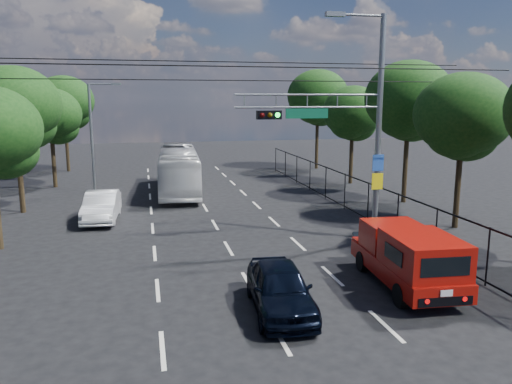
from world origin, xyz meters
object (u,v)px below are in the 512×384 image
object	(u,v)px
white_van	(102,206)
signal_mast	(352,119)
red_pickup	(407,256)
white_bus	(179,170)
navy_hatchback	(280,288)

from	to	relation	value
white_van	signal_mast	bearing A→B (deg)	-26.94
red_pickup	white_van	xyz separation A→B (m)	(-10.46, 11.67, -0.33)
signal_mast	white_van	size ratio (longest dim) A/B	2.14
red_pickup	white_bus	world-z (taller)	white_bus
signal_mast	navy_hatchback	xyz separation A→B (m)	(-4.84, -6.41, -4.54)
signal_mast	navy_hatchback	size ratio (longest dim) A/B	2.30
red_pickup	white_bus	bearing A→B (deg)	107.91
red_pickup	white_bus	distance (m)	19.74
navy_hatchback	white_bus	world-z (taller)	white_bus
signal_mast	white_van	world-z (taller)	signal_mast
signal_mast	white_bus	bearing A→B (deg)	115.56
white_bus	signal_mast	bearing A→B (deg)	-61.21
white_bus	white_van	world-z (taller)	white_bus
white_bus	white_van	xyz separation A→B (m)	(-4.39, -7.11, -0.72)
signal_mast	white_bus	size ratio (longest dim) A/B	0.91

